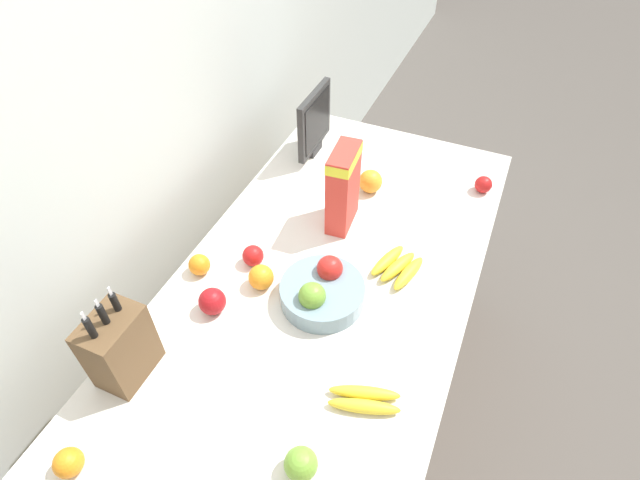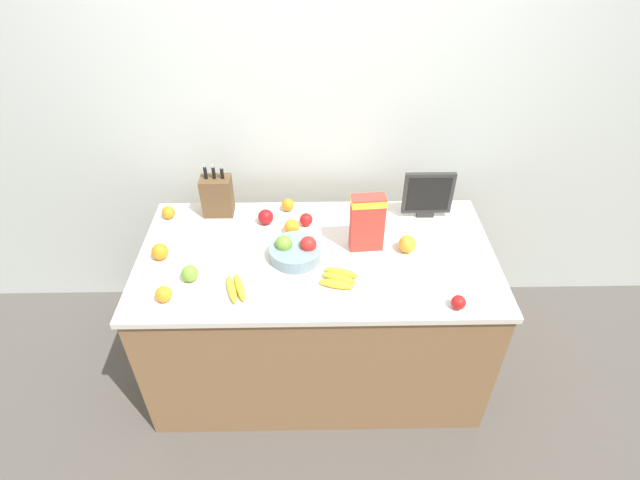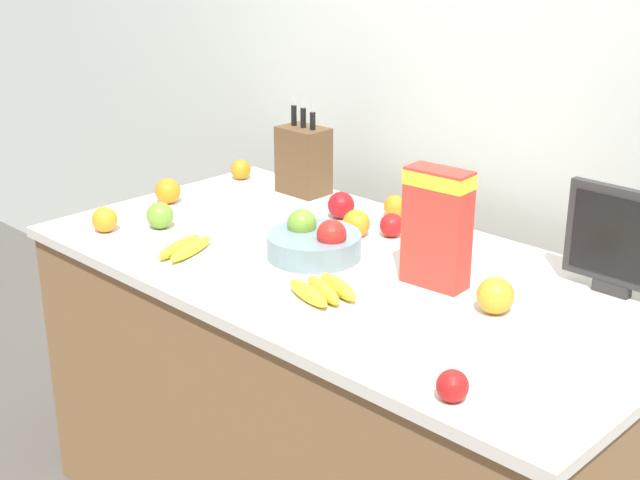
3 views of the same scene
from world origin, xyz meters
name	(u,v)px [view 2 (image 2 of 3)]	position (x,y,z in m)	size (l,w,h in m)	color
ground_plane	(317,363)	(0.00, 0.00, 0.00)	(14.00, 14.00, 0.00)	#514C47
wall_back	(315,114)	(0.00, 0.67, 1.30)	(9.00, 0.06, 2.60)	silver
counter	(317,314)	(0.00, 0.00, 0.43)	(1.76, 0.90, 0.87)	olive
knife_block	(217,196)	(-0.53, 0.36, 0.98)	(0.16, 0.11, 0.31)	brown
small_monitor	(428,194)	(0.59, 0.30, 1.01)	(0.26, 0.03, 0.27)	#2D2D2D
cereal_box	(367,221)	(0.25, 0.05, 1.03)	(0.17, 0.09, 0.30)	red
fruit_bowl	(296,251)	(-0.10, -0.03, 0.91)	(0.26, 0.26, 0.12)	gray
banana_bunch_left	(236,288)	(-0.37, -0.26, 0.88)	(0.12, 0.20, 0.04)	yellow
banana_bunch_right	(339,278)	(0.10, -0.20, 0.89)	(0.20, 0.16, 0.04)	yellow
apple_rightmost	(190,273)	(-0.58, -0.18, 0.91)	(0.08, 0.08, 0.08)	#6B9E33
apple_leftmost	(266,217)	(-0.27, 0.26, 0.91)	(0.08, 0.08, 0.08)	#A31419
apple_middle	(306,219)	(-0.05, 0.24, 0.90)	(0.07, 0.07, 0.07)	red
apple_rear	(458,302)	(0.61, -0.38, 0.90)	(0.06, 0.06, 0.06)	red
orange_near_bowl	(288,205)	(-0.15, 0.37, 0.90)	(0.07, 0.07, 0.07)	orange
orange_by_cereal	(160,252)	(-0.76, -0.02, 0.91)	(0.08, 0.08, 0.08)	orange
orange_mid_right	(164,294)	(-0.68, -0.31, 0.90)	(0.07, 0.07, 0.07)	orange
orange_back_center	(407,244)	(0.45, 0.01, 0.91)	(0.09, 0.09, 0.09)	orange
orange_mid_left	(292,227)	(-0.13, 0.17, 0.91)	(0.08, 0.08, 0.08)	orange
orange_front_center	(168,212)	(-0.79, 0.31, 0.90)	(0.07, 0.07, 0.07)	orange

